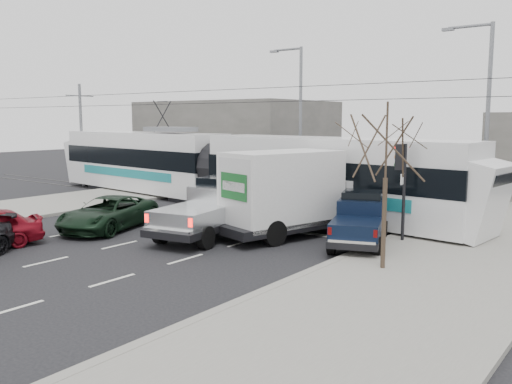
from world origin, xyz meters
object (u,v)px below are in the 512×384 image
Objects in this scene: traffic_signal at (401,171)px; navy_pickup at (360,219)px; street_lamp_far at (298,111)px; tram at (221,168)px; street_lamp_near at (484,109)px; box_truck at (294,194)px; silver_pickup at (217,207)px; bare_tree at (386,148)px; green_car at (108,213)px.

traffic_signal is 2.34m from navy_pickup.
street_lamp_far is at bearing 138.28° from traffic_signal.
tram reaches higher than traffic_signal.
street_lamp_near and street_lamp_far have the same top height.
navy_pickup is (2.91, 0.08, -0.72)m from box_truck.
street_lamp_far is 13.64m from silver_pickup.
traffic_signal is 7.33m from silver_pickup.
navy_pickup is at bearing -47.82° from street_lamp_far.
street_lamp_far is 1.26× the size of box_truck.
bare_tree is 8.20m from silver_pickup.
box_truck is at bearing -119.15° from street_lamp_near.
tram is 7.73m from silver_pickup.
green_car is at bearing -155.50° from traffic_signal.
green_car is (-10.82, -4.93, -2.05)m from traffic_signal.
street_lamp_near is 1.81× the size of green_car.
bare_tree is at bearing -23.51° from tram.
street_lamp_far is at bearing 131.12° from bare_tree.
street_lamp_near is at bearing 57.38° from navy_pickup.
tram is (-12.57, 7.03, -1.78)m from bare_tree.
silver_pickup is 1.31× the size of green_car.
box_truck reaches higher than navy_pickup.
box_truck reaches higher than silver_pickup.
traffic_signal is at bearing 13.77° from silver_pickup.
tram is at bearing 166.52° from box_truck.
green_car is at bearing -164.38° from silver_pickup.
bare_tree is 14.51m from tram.
street_lamp_near is at bearing 44.58° from silver_pickup.
bare_tree is 0.56× the size of street_lamp_near.
bare_tree is 0.56× the size of street_lamp_far.
green_car is (-11.95, -0.93, -3.10)m from bare_tree.
street_lamp_near reaches higher than green_car.
tram is 11.20m from navy_pickup.
traffic_signal is at bearing -9.14° from tram.
traffic_signal is 11.86m from tram.
traffic_signal is 0.72× the size of green_car.
silver_pickup is 0.91× the size of box_truck.
street_lamp_far is 1.81× the size of green_car.
tram is (-11.44, 3.04, -0.73)m from traffic_signal.
box_truck is (6.67, -10.65, -3.44)m from street_lamp_far.
box_truck is at bearing -163.92° from traffic_signal.
navy_pickup is at bearing -102.60° from street_lamp_near.
silver_pickup is at bearing 178.26° from navy_pickup.
street_lamp_far is 0.32× the size of tram.
tram is (-0.78, -6.47, -3.10)m from street_lamp_far.
street_lamp_near is (0.84, 7.50, 2.37)m from traffic_signal.
tram is at bearing 138.36° from navy_pickup.
silver_pickup is (-6.54, -2.88, -1.61)m from traffic_signal.
street_lamp_far is at bearing 112.16° from navy_pickup.
street_lamp_far reaches higher than green_car.
street_lamp_far reaches higher than navy_pickup.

